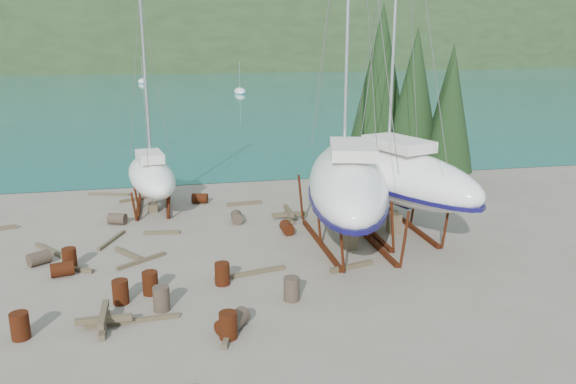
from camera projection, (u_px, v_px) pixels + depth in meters
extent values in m
plane|color=#6B6355|center=(244.00, 272.00, 22.83)|extent=(600.00, 600.00, 0.00)
plane|color=#176476|center=(171.00, 58.00, 320.35)|extent=(700.00, 700.00, 0.00)
ellipsoid|color=#1F3118|center=(170.00, 57.00, 325.08)|extent=(800.00, 360.00, 110.00)
cube|color=beige|center=(116.00, 62.00, 197.76)|extent=(6.00, 5.00, 4.00)
cube|color=#A54C2D|center=(115.00, 54.00, 197.03)|extent=(6.60, 5.60, 1.60)
cube|color=beige|center=(256.00, 61.00, 207.78)|extent=(6.00, 5.00, 4.00)
cube|color=#A54C2D|center=(256.00, 53.00, 207.05)|extent=(6.60, 5.60, 1.60)
cylinder|color=black|center=(410.00, 173.00, 36.46)|extent=(0.36, 0.36, 1.60)
cone|color=black|center=(415.00, 96.00, 35.16)|extent=(3.60, 3.60, 8.40)
cylinder|color=black|center=(446.00, 181.00, 34.90)|extent=(0.36, 0.36, 1.36)
cone|color=black|center=(451.00, 113.00, 33.80)|extent=(3.06, 3.06, 7.14)
cylinder|color=black|center=(377.00, 166.00, 38.02)|extent=(0.36, 0.36, 1.84)
cone|color=black|center=(381.00, 80.00, 36.52)|extent=(4.14, 4.14, 9.66)
cylinder|color=black|center=(445.00, 169.00, 38.03)|extent=(0.36, 0.36, 1.44)
cone|color=black|center=(450.00, 102.00, 36.86)|extent=(3.24, 3.24, 7.56)
ellipsoid|color=white|center=(240.00, 92.00, 100.30)|extent=(2.00, 5.00, 1.40)
cylinder|color=silver|center=(240.00, 75.00, 99.56)|extent=(0.08, 0.08, 5.00)
ellipsoid|color=white|center=(143.00, 82.00, 125.03)|extent=(2.00, 5.00, 1.40)
cylinder|color=silver|center=(142.00, 68.00, 124.28)|extent=(0.08, 0.08, 5.00)
ellipsoid|color=white|center=(347.00, 182.00, 25.30)|extent=(6.35, 12.26, 2.75)
cube|color=#100D41|center=(351.00, 205.00, 24.98)|extent=(0.79, 2.11, 1.00)
cube|color=silver|center=(353.00, 149.00, 24.32)|extent=(2.74, 3.90, 0.50)
cube|color=#501B0D|center=(321.00, 243.00, 25.80)|extent=(0.18, 6.48, 0.20)
cube|color=#501B0D|center=(370.00, 240.00, 26.28)|extent=(0.18, 6.48, 0.20)
cube|color=brown|center=(350.00, 237.00, 25.37)|extent=(0.50, 0.80, 1.07)
ellipsoid|color=white|center=(392.00, 174.00, 27.31)|extent=(6.61, 11.69, 2.66)
cube|color=#100D41|center=(395.00, 194.00, 27.01)|extent=(0.87, 2.00, 1.00)
cube|color=silver|center=(398.00, 144.00, 26.37)|extent=(2.76, 3.76, 0.50)
cube|color=#501B0D|center=(367.00, 229.00, 27.80)|extent=(0.18, 6.18, 0.20)
cube|color=#501B0D|center=(411.00, 226.00, 28.25)|extent=(0.18, 6.18, 0.20)
cube|color=brown|center=(394.00, 223.00, 27.39)|extent=(0.50, 0.80, 1.03)
ellipsoid|color=white|center=(151.00, 176.00, 30.90)|extent=(3.54, 7.63, 1.89)
cube|color=#100D41|center=(152.00, 187.00, 30.68)|extent=(0.47, 1.34, 1.00)
cube|color=silver|center=(150.00, 157.00, 30.25)|extent=(1.63, 2.39, 0.50)
cylinder|color=silver|center=(145.00, 75.00, 29.83)|extent=(0.14, 0.14, 8.81)
cube|color=#501B0D|center=(138.00, 208.00, 31.21)|extent=(0.18, 4.04, 0.20)
cube|color=#501B0D|center=(168.00, 207.00, 31.53)|extent=(0.18, 4.04, 0.20)
cube|color=brown|center=(153.00, 207.00, 30.99)|extent=(0.50, 0.80, 0.44)
imported|color=navy|center=(348.00, 223.00, 26.29)|extent=(0.46, 0.65, 1.71)
cylinder|color=#501B0D|center=(20.00, 326.00, 17.64)|extent=(0.58, 0.58, 0.88)
cylinder|color=#2D2823|center=(237.00, 320.00, 18.34)|extent=(0.99, 1.05, 0.58)
cylinder|color=#501B0D|center=(62.00, 269.00, 22.40)|extent=(0.99, 0.77, 0.58)
cylinder|color=#501B0D|center=(200.00, 198.00, 32.49)|extent=(1.00, 0.79, 0.58)
cylinder|color=#501B0D|center=(287.00, 228.00, 27.37)|extent=(0.60, 0.89, 0.58)
cylinder|color=#501B0D|center=(228.00, 325.00, 17.67)|extent=(0.58, 0.58, 0.88)
cylinder|color=#501B0D|center=(70.00, 258.00, 23.11)|extent=(0.58, 0.58, 0.88)
cylinder|color=#2D2823|center=(117.00, 219.00, 28.75)|extent=(1.03, 0.86, 0.58)
cylinder|color=#501B0D|center=(150.00, 283.00, 20.77)|extent=(0.58, 0.58, 0.88)
cylinder|color=#2D2823|center=(237.00, 217.00, 29.02)|extent=(0.61, 0.90, 0.58)
cylinder|color=#501B0D|center=(229.00, 323.00, 18.10)|extent=(1.02, 1.04, 0.58)
cylinder|color=#501B0D|center=(121.00, 292.00, 20.03)|extent=(0.58, 0.58, 0.88)
cylinder|color=#501B0D|center=(222.00, 274.00, 21.58)|extent=(0.58, 0.58, 0.88)
cylinder|color=#2D2823|center=(39.00, 258.00, 23.55)|extent=(1.05, 0.98, 0.58)
cylinder|color=#2D2823|center=(161.00, 299.00, 19.50)|extent=(0.58, 0.58, 0.88)
cylinder|color=#2D2823|center=(292.00, 289.00, 20.27)|extent=(0.58, 0.58, 0.88)
cube|color=brown|center=(109.00, 194.00, 34.19)|extent=(2.47, 0.86, 0.14)
cube|color=brown|center=(351.00, 266.00, 23.18)|extent=(2.02, 0.77, 0.19)
cube|color=brown|center=(133.00, 321.00, 18.72)|extent=(3.04, 0.31, 0.15)
cube|color=brown|center=(162.00, 232.00, 27.31)|extent=(1.74, 0.41, 0.17)
cube|color=brown|center=(250.00, 273.00, 22.54)|extent=(2.95, 0.81, 0.16)
cube|color=brown|center=(244.00, 203.00, 32.19)|extent=(2.02, 0.40, 0.19)
cube|color=brown|center=(228.00, 335.00, 17.81)|extent=(0.59, 1.56, 0.17)
cube|color=brown|center=(128.00, 254.00, 24.53)|extent=(1.28, 1.67, 0.19)
cube|color=brown|center=(137.00, 199.00, 33.20)|extent=(2.01, 1.03, 0.15)
cube|color=brown|center=(141.00, 261.00, 23.82)|extent=(2.00, 1.53, 0.15)
cube|color=brown|center=(72.00, 269.00, 22.97)|extent=(1.80, 1.08, 0.17)
cube|color=brown|center=(112.00, 240.00, 26.29)|extent=(1.07, 2.44, 0.15)
cube|color=brown|center=(51.00, 251.00, 24.90)|extent=(1.81, 2.26, 0.16)
cube|color=brown|center=(104.00, 325.00, 18.38)|extent=(0.20, 1.80, 0.20)
cube|color=brown|center=(104.00, 320.00, 18.33)|extent=(1.80, 0.20, 0.20)
cube|color=brown|center=(103.00, 314.00, 18.28)|extent=(0.20, 1.80, 0.20)
cube|color=brown|center=(289.00, 218.00, 29.50)|extent=(0.20, 1.80, 0.20)
cube|color=brown|center=(289.00, 214.00, 29.45)|extent=(1.80, 0.20, 0.20)
cube|color=brown|center=(289.00, 211.00, 29.39)|extent=(0.20, 1.80, 0.20)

